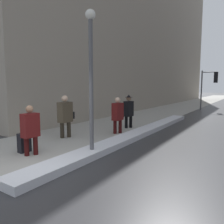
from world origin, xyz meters
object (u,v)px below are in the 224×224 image
at_px(traffic_light_near, 211,82).
at_px(rolling_suitcase, 24,143).
at_px(pedestrian_nearside, 65,114).
at_px(pedestrian_in_fedora, 129,110).
at_px(pedestrian_trailing, 30,128).
at_px(pedestrian_with_shoulder_bag, 118,114).
at_px(lamp_post, 91,69).

xyz_separation_m(traffic_light_near, rolling_suitcase, (-2.69, -16.23, -2.15)).
bearing_deg(pedestrian_nearside, pedestrian_in_fedora, 161.83).
height_order(pedestrian_nearside, rolling_suitcase, pedestrian_nearside).
distance_m(pedestrian_trailing, pedestrian_with_shoulder_bag, 4.01).
xyz_separation_m(pedestrian_trailing, rolling_suitcase, (-0.44, 0.08, -0.52)).
height_order(lamp_post, rolling_suitcase, lamp_post).
relative_size(pedestrian_trailing, pedestrian_nearside, 0.88).
relative_size(pedestrian_trailing, pedestrian_with_shoulder_bag, 0.94).
height_order(pedestrian_trailing, pedestrian_in_fedora, pedestrian_in_fedora).
height_order(lamp_post, traffic_light_near, lamp_post).
distance_m(pedestrian_trailing, pedestrian_in_fedora, 5.35).
xyz_separation_m(pedestrian_with_shoulder_bag, pedestrian_in_fedora, (-0.22, 1.37, 0.03)).
bearing_deg(pedestrian_with_shoulder_bag, traffic_light_near, 173.17).
bearing_deg(rolling_suitcase, pedestrian_with_shoulder_bag, 166.94).
bearing_deg(pedestrian_trailing, pedestrian_nearside, -159.42).
height_order(pedestrian_trailing, pedestrian_with_shoulder_bag, pedestrian_with_shoulder_bag).
bearing_deg(lamp_post, pedestrian_nearside, 151.27).
distance_m(pedestrian_nearside, pedestrian_with_shoulder_bag, 2.22).
distance_m(traffic_light_near, pedestrian_in_fedora, 11.25).
height_order(pedestrian_nearside, pedestrian_with_shoulder_bag, pedestrian_nearside).
bearing_deg(pedestrian_nearside, traffic_light_near, 168.97).
xyz_separation_m(lamp_post, pedestrian_nearside, (-2.29, 1.25, -1.58)).
height_order(traffic_light_near, rolling_suitcase, traffic_light_near).
distance_m(traffic_light_near, pedestrian_nearside, 14.53).
distance_m(pedestrian_nearside, pedestrian_in_fedora, 3.34).
bearing_deg(pedestrian_trailing, pedestrian_with_shoulder_bag, 173.29).
height_order(traffic_light_near, pedestrian_nearside, traffic_light_near).
relative_size(pedestrian_in_fedora, rolling_suitcase, 1.73).
xyz_separation_m(traffic_light_near, pedestrian_in_fedora, (-1.93, -10.97, -1.55)).
height_order(pedestrian_trailing, pedestrian_nearside, pedestrian_nearside).
height_order(lamp_post, pedestrian_with_shoulder_bag, lamp_post).
xyz_separation_m(pedestrian_in_fedora, rolling_suitcase, (-0.76, -5.25, -0.60)).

